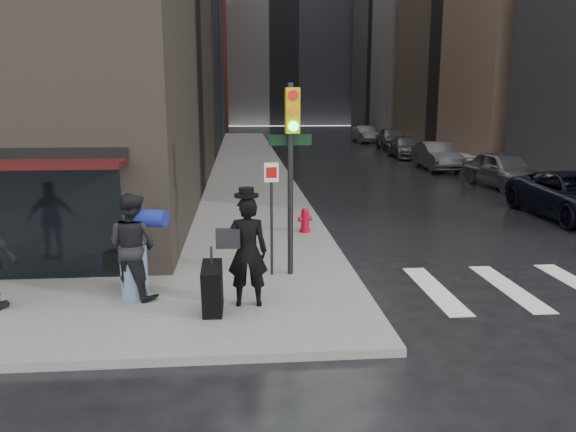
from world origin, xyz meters
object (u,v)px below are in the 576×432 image
parked_car_5 (365,134)px  parked_car_4 (392,138)px  man_jeans (133,246)px  parked_car_1 (503,170)px  parked_car_0 (576,196)px  parked_car_2 (437,156)px  fire_hydrant (305,221)px  man_overcoat (240,257)px  parked_car_3 (406,147)px  traffic_light (290,154)px

parked_car_5 → parked_car_4: bearing=-86.1°
man_jeans → parked_car_1: man_jeans is taller
parked_car_0 → parked_car_2: (-0.06, 13.06, 0.00)m
parked_car_2 → parked_car_1: bearing=-82.8°
fire_hydrant → parked_car_2: (9.10, 14.80, 0.29)m
parked_car_5 → man_jeans: bearing=-110.7°
man_jeans → parked_car_1: size_ratio=0.43×
parked_car_0 → parked_car_4: (0.92, 26.13, 0.07)m
man_overcoat → parked_car_3: size_ratio=0.48×
parked_car_2 → parked_car_4: 13.10m
man_jeans → parked_car_0: bearing=-125.4°
parked_car_0 → parked_car_2: size_ratio=1.18×
man_jeans → parked_car_5: size_ratio=0.46×
man_overcoat → parked_car_4: bearing=-108.0°
parked_car_1 → parked_car_4: (0.26, 19.60, 0.03)m
parked_car_4 → parked_car_0: bearing=-87.9°
parked_car_5 → parked_car_3: bearing=-92.5°
man_jeans → parked_car_1: (13.71, 13.31, -0.37)m
traffic_light → fire_hydrant: traffic_light is taller
parked_car_1 → fire_hydrant: bearing=-145.8°
man_overcoat → man_jeans: (-2.03, 0.72, 0.08)m
parked_car_5 → traffic_light: bearing=-107.0°
traffic_light → parked_car_2: 21.29m
parked_car_1 → parked_car_4: bearing=83.3°
man_jeans → parked_car_3: 29.49m
traffic_light → parked_car_4: (10.88, 31.80, -1.95)m
man_jeans → parked_car_2: size_ratio=0.44×
parked_car_0 → parked_car_3: 19.60m
parked_car_2 → parked_car_3: bearing=89.2°
traffic_light → fire_hydrant: bearing=73.5°
parked_car_2 → parked_car_4: (0.98, 13.06, 0.07)m
man_overcoat → parked_car_2: bearing=-116.6°
parked_car_4 → parked_car_2: bearing=-90.2°
fire_hydrant → parked_car_0: 9.33m
parked_car_4 → fire_hydrant: bearing=-105.8°
man_jeans → fire_hydrant: man_jeans is taller
man_overcoat → man_jeans: 2.16m
traffic_light → fire_hydrant: (0.80, 3.94, -2.32)m
traffic_light → parked_car_1: 16.29m
man_overcoat → parked_car_3: man_overcoat is taller
parked_car_1 → parked_car_4: 19.60m
man_jeans → parked_car_4: 35.75m
fire_hydrant → parked_car_5: (9.39, 34.39, 0.27)m
parked_car_1 → parked_car_5: (-0.43, 26.13, -0.07)m
parked_car_0 → parked_car_5: parked_car_0 is taller
parked_car_1 → parked_car_4: parked_car_4 is taller
fire_hydrant → parked_car_4: (10.08, 27.86, 0.37)m
fire_hydrant → parked_car_1: 12.84m
parked_car_1 → parked_car_5: 26.13m
parked_car_5 → man_overcoat: bearing=-107.8°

